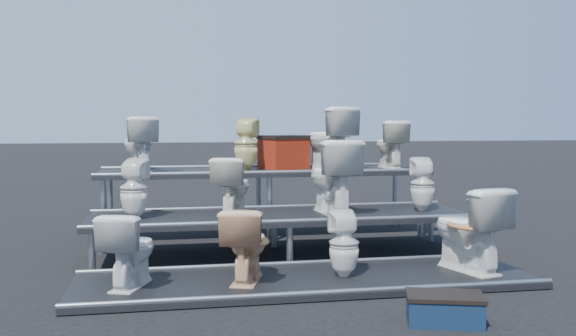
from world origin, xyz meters
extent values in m
plane|color=black|center=(0.00, 0.00, 0.00)|extent=(80.00, 80.00, 0.00)
cube|color=black|center=(0.00, -1.30, 0.03)|extent=(4.20, 1.20, 0.06)
cube|color=black|center=(0.00, 0.00, 0.23)|extent=(4.20, 1.20, 0.46)
cube|color=black|center=(0.00, 1.30, 0.43)|extent=(4.20, 1.20, 0.86)
imported|color=silver|center=(-1.57, -1.30, 0.39)|extent=(0.56, 0.73, 0.65)
imported|color=#E4AF81|center=(-0.56, -1.30, 0.40)|extent=(0.55, 0.74, 0.67)
imported|color=silver|center=(0.35, -1.30, 0.37)|extent=(0.28, 0.29, 0.61)
imported|color=silver|center=(1.58, -1.30, 0.47)|extent=(0.65, 0.89, 0.81)
imported|color=silver|center=(-1.59, 0.00, 0.78)|extent=(0.36, 0.37, 0.64)
imported|color=silver|center=(-0.54, 0.00, 0.78)|extent=(0.55, 0.72, 0.65)
imported|color=silver|center=(0.58, 0.00, 0.88)|extent=(0.54, 0.85, 0.83)
imported|color=silver|center=(1.66, 0.00, 0.77)|extent=(0.32, 0.33, 0.62)
imported|color=silver|center=(-1.58, 1.30, 1.20)|extent=(0.53, 0.75, 0.69)
imported|color=beige|center=(-0.23, 1.30, 1.20)|extent=(0.40, 0.41, 0.69)
imported|color=silver|center=(0.87, 1.30, 1.27)|extent=(0.70, 0.91, 0.82)
imported|color=silver|center=(1.73, 1.30, 1.18)|extent=(0.36, 0.63, 0.64)
cube|color=maroon|center=(0.30, 1.49, 1.06)|extent=(0.69, 0.63, 0.40)
cube|color=#0E1D33|center=(0.75, -2.61, 0.10)|extent=(0.61, 0.47, 0.19)
camera|label=1|loc=(-1.26, -6.94, 1.49)|focal=40.00mm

